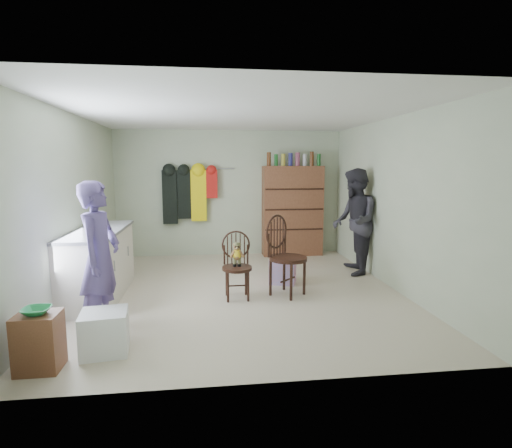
{
  "coord_description": "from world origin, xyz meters",
  "views": [
    {
      "loc": [
        -0.46,
        -5.56,
        1.79
      ],
      "look_at": [
        0.25,
        0.2,
        0.95
      ],
      "focal_mm": 28.0,
      "sensor_mm": 36.0,
      "label": 1
    }
  ],
  "objects": [
    {
      "name": "plastic_tub",
      "position": [
        -1.47,
        -1.75,
        0.2
      ],
      "size": [
        0.48,
        0.46,
        0.41
      ],
      "primitive_type": "cube",
      "rotation": [
        0.0,
        0.0,
        0.13
      ],
      "color": "white",
      "rests_on": "ground"
    },
    {
      "name": "striped_bag",
      "position": [
        0.68,
        0.31,
        0.2
      ],
      "size": [
        0.46,
        0.41,
        0.4
      ],
      "primitive_type": "cube",
      "rotation": [
        0.0,
        0.0,
        -0.34
      ],
      "color": "pink",
      "rests_on": "ground"
    },
    {
      "name": "ground_plane",
      "position": [
        0.0,
        0.0,
        0.0
      ],
      "size": [
        5.0,
        5.0,
        0.0
      ],
      "primitive_type": "plane",
      "color": "beige",
      "rests_on": "ground"
    },
    {
      "name": "person_right",
      "position": [
        1.96,
        0.74,
        0.88
      ],
      "size": [
        0.82,
        0.97,
        1.76
      ],
      "primitive_type": "imported",
      "rotation": [
        0.0,
        0.0,
        -1.77
      ],
      "color": "#2D2B33",
      "rests_on": "ground"
    },
    {
      "name": "room_walls",
      "position": [
        0.0,
        0.53,
        1.58
      ],
      "size": [
        5.0,
        5.0,
        5.0
      ],
      "color": "beige",
      "rests_on": "ground"
    },
    {
      "name": "stool",
      "position": [
        -1.95,
        -2.03,
        0.26
      ],
      "size": [
        0.36,
        0.31,
        0.52
      ],
      "primitive_type": "cube",
      "color": "brown",
      "rests_on": "ground"
    },
    {
      "name": "chair_far",
      "position": [
        0.59,
        -0.21,
        0.6
      ],
      "size": [
        0.71,
        0.71,
        1.12
      ],
      "rotation": [
        0.0,
        0.0,
        0.77
      ],
      "color": "#3A1E14",
      "rests_on": "ground"
    },
    {
      "name": "counter",
      "position": [
        -1.95,
        0.0,
        0.47
      ],
      "size": [
        0.64,
        1.86,
        0.94
      ],
      "color": "silver",
      "rests_on": "ground"
    },
    {
      "name": "coat_rack",
      "position": [
        -0.83,
        2.38,
        1.25
      ],
      "size": [
        1.42,
        0.12,
        1.09
      ],
      "color": "#99999E",
      "rests_on": "ground"
    },
    {
      "name": "dresser",
      "position": [
        1.25,
        2.3,
        0.92
      ],
      "size": [
        1.2,
        0.39,
        2.08
      ],
      "color": "brown",
      "rests_on": "ground"
    },
    {
      "name": "person_left",
      "position": [
        -1.61,
        -1.23,
        0.82
      ],
      "size": [
        0.5,
        0.66,
        1.64
      ],
      "primitive_type": "imported",
      "rotation": [
        0.0,
        0.0,
        1.38
      ],
      "color": "#5A4987",
      "rests_on": "ground"
    },
    {
      "name": "chair_front",
      "position": [
        -0.07,
        -0.27,
        0.52
      ],
      "size": [
        0.41,
        0.41,
        0.91
      ],
      "rotation": [
        0.0,
        0.0,
        0.01
      ],
      "color": "#3A1E14",
      "rests_on": "ground"
    },
    {
      "name": "bowl",
      "position": [
        -1.95,
        -2.03,
        0.54
      ],
      "size": [
        0.24,
        0.24,
        0.06
      ],
      "primitive_type": "imported",
      "color": "#239952",
      "rests_on": "stool"
    }
  ]
}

